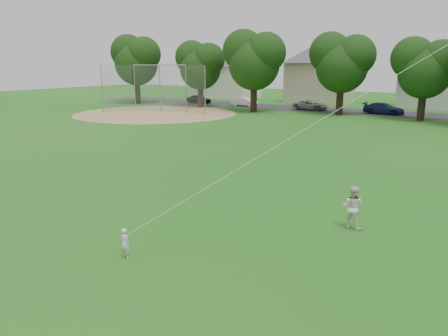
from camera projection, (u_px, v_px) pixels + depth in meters
The scene contains 9 objects.
ground at pixel (197, 264), 12.12m from camera, with size 160.00×160.00×0.00m, color #186216.
street at pixel (428, 116), 46.56m from camera, with size 90.00×7.00×0.01m, color #2D2D30.
dirt_infield at pixel (156, 114), 48.68m from camera, with size 18.00×18.00×0.02m, color #9E7F51.
toddler at pixel (125, 243), 12.43m from camera, with size 0.33×0.22×0.90m, color silver.
older_boy at pixel (353, 207), 14.64m from camera, with size 0.72×0.56×1.47m, color white.
kite at pixel (331, 114), 13.42m from camera, with size 4.70×5.43×14.40m.
baseball_backstop at pixel (158, 89), 49.87m from camera, with size 11.45×5.13×5.28m.
parked_cars at pixel (408, 110), 46.62m from camera, with size 54.64×2.62×1.29m.
house_row at pixel (434, 69), 54.26m from camera, with size 77.28×14.25×10.06m.
Camera 1 is at (6.63, -9.01, 5.43)m, focal length 35.00 mm.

